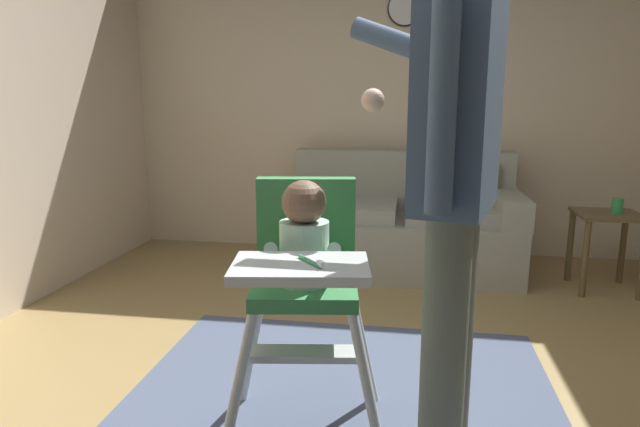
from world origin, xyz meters
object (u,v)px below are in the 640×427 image
adult_standing (453,189)px  side_table (607,234)px  couch (402,224)px  wall_clock (405,8)px  high_chair (305,262)px  sippy_cup (617,206)px

adult_standing → side_table: size_ratio=3.32×
couch → wall_clock: (-0.03, 0.48, 1.60)m
high_chair → adult_standing: 0.58m
side_table → wall_clock: bearing=150.6°
couch → adult_standing: 2.46m
couch → side_table: (1.33, -0.29, 0.05)m
couch → adult_standing: bearing=4.2°
couch → sippy_cup: 1.43m
adult_standing → side_table: (1.16, 2.08, -0.60)m
high_chair → wall_clock: (0.28, 2.72, 1.25)m
couch → high_chair: high_chair is taller
side_table → wall_clock: 2.20m
couch → adult_standing: adult_standing is taller
high_chair → side_table: size_ratio=1.90×
high_chair → wall_clock: wall_clock is taller
side_table → wall_clock: wall_clock is taller
sippy_cup → side_table: bearing=-180.0°
sippy_cup → wall_clock: size_ratio=0.36×
side_table → sippy_cup: bearing=0.0°
sippy_cup → wall_clock: bearing=151.4°
sippy_cup → couch: bearing=168.1°
high_chair → adult_standing: (0.48, -0.13, 0.29)m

